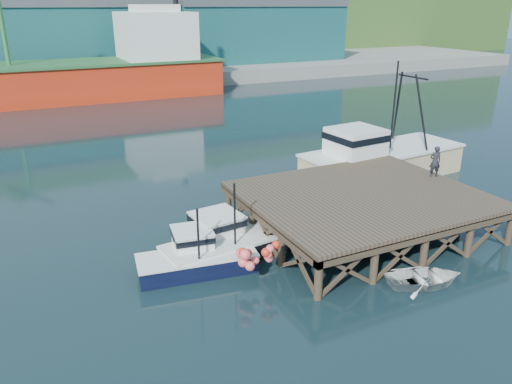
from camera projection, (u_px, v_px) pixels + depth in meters
ground at (270, 251)px, 24.75m from camera, size 300.00×300.00×0.00m
wharf at (364, 198)px, 26.17m from camera, size 12.00×10.00×2.62m
far_quay at (76, 71)px, 83.19m from camera, size 160.00×40.00×2.00m
warehouse_mid at (76, 38)px, 77.04m from camera, size 28.00×16.00×9.00m
warehouse_right at (251, 33)px, 89.38m from camera, size 30.00×16.00×9.00m
cargo_ship at (25, 76)px, 60.41m from camera, size 55.50×10.00×13.75m
hillside at (50, 6)px, 104.84m from camera, size 220.00×50.00×22.00m
boat_navy at (196, 256)px, 22.78m from camera, size 5.60×3.31×3.36m
boat_black at (226, 241)px, 24.13m from camera, size 6.64×5.54×3.96m
trawler at (380, 155)px, 34.58m from camera, size 12.25×5.28×7.99m
dinghy at (425, 278)px, 21.64m from camera, size 3.94×3.30×0.70m
dockworker at (435, 161)px, 28.53m from camera, size 0.77×0.64×1.81m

